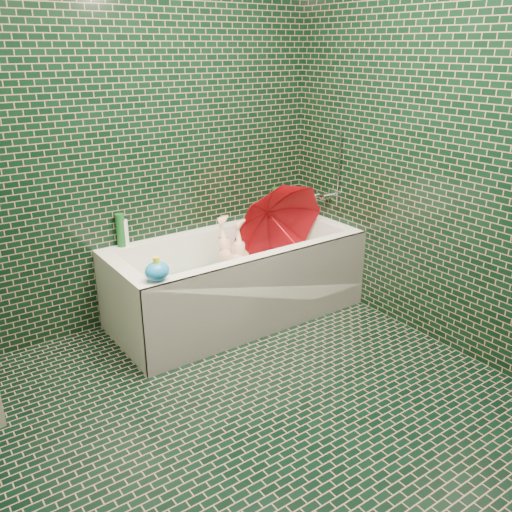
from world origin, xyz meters
TOP-DOWN VIEW (x-y plane):
  - floor at (0.00, 0.00)m, footprint 2.80×2.80m
  - wall_back at (0.00, 1.40)m, footprint 2.80×0.00m
  - wall_right at (1.30, 0.00)m, footprint 0.00×2.80m
  - bathtub at (0.45, 1.01)m, footprint 1.70×0.75m
  - bath_mat at (0.45, 1.02)m, footprint 1.35×0.47m
  - water at (0.45, 1.02)m, footprint 1.48×0.53m
  - faucet at (1.26, 1.02)m, footprint 0.18×0.19m
  - child at (0.44, 1.01)m, footprint 0.87×0.48m
  - umbrella at (0.84, 0.98)m, footprint 0.93×0.95m
  - soap_bottle_a at (1.20, 1.36)m, footprint 0.10×0.10m
  - soap_bottle_b at (1.17, 1.36)m, footprint 0.10×0.10m
  - soap_bottle_c at (1.11, 1.36)m, footprint 0.17×0.17m
  - bottle_right_tall at (1.03, 1.36)m, footprint 0.07×0.07m
  - bottle_right_pump at (1.23, 1.33)m, footprint 0.07×0.07m
  - bottle_left_tall at (-0.21, 1.36)m, footprint 0.07×0.07m
  - bottle_left_short at (-0.19, 1.36)m, footprint 0.06×0.06m
  - rubber_duck at (1.00, 1.33)m, footprint 0.10×0.07m
  - bath_toy at (-0.27, 0.72)m, footprint 0.16×0.14m

SIDE VIEW (x-z plane):
  - floor at x=0.00m, z-range 0.00..0.00m
  - bath_mat at x=0.45m, z-range 0.15..0.16m
  - bathtub at x=0.45m, z-range -0.06..0.49m
  - water at x=0.45m, z-range 0.30..0.30m
  - child at x=0.44m, z-range 0.17..0.45m
  - umbrella at x=0.84m, z-range 0.01..1.05m
  - soap_bottle_a at x=1.20m, z-range 0.42..0.68m
  - soap_bottle_b at x=1.17m, z-range 0.44..0.66m
  - soap_bottle_c at x=1.11m, z-range 0.47..0.63m
  - rubber_duck at x=1.00m, z-range 0.55..0.63m
  - bath_toy at x=-0.27m, z-range 0.54..0.68m
  - bottle_left_short at x=-0.19m, z-range 0.55..0.72m
  - bottle_right_pump at x=1.23m, z-range 0.55..0.72m
  - bottle_right_tall at x=1.03m, z-range 0.55..0.76m
  - bottle_left_tall at x=-0.21m, z-range 0.55..0.77m
  - faucet at x=1.26m, z-range 0.50..1.05m
  - wall_back at x=0.00m, z-range -0.15..2.65m
  - wall_right at x=1.30m, z-range -0.15..2.65m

